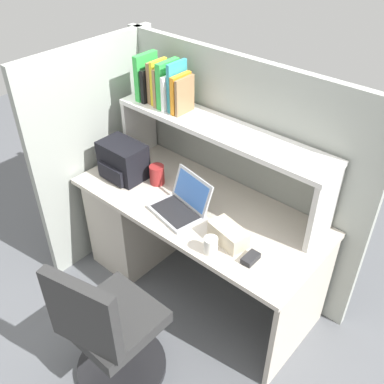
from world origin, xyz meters
name	(u,v)px	position (x,y,z in m)	size (l,w,h in m)	color
ground_plane	(197,285)	(0.00, 0.00, 0.00)	(8.00, 8.00, 0.00)	#595B60
desk	(155,218)	(-0.39, 0.00, 0.40)	(1.60, 0.70, 0.73)	beige
cubicle_partition_rear	(235,172)	(0.00, 0.38, 0.78)	(1.84, 0.05, 1.55)	#939991
cubicle_partition_left	(101,153)	(-0.85, -0.05, 0.78)	(0.05, 1.06, 1.55)	#939991
overhead_hutch	(220,141)	(0.00, 0.20, 1.08)	(1.44, 0.28, 0.45)	beige
reference_books_on_shelf	(164,85)	(-0.45, 0.20, 1.31)	(0.36, 0.19, 0.30)	green
laptop	(182,204)	(-0.03, -0.11, 0.78)	(0.36, 0.32, 0.22)	#B7BABF
backpack	(122,161)	(-0.57, -0.09, 0.85)	(0.30, 0.22, 0.24)	black
computer_mouse	(251,258)	(0.52, -0.18, 0.75)	(0.06, 0.10, 0.03)	#262628
paper_cup	(211,245)	(0.32, -0.27, 0.78)	(0.08, 0.08, 0.10)	white
tissue_box	(229,235)	(0.34, -0.14, 0.78)	(0.22, 0.12, 0.10)	#BFB299
snack_canister	(157,175)	(-0.34, 0.00, 0.79)	(0.10, 0.10, 0.13)	maroon
office_chair	(109,334)	(0.10, -0.83, 0.39)	(0.52, 0.53, 0.93)	black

